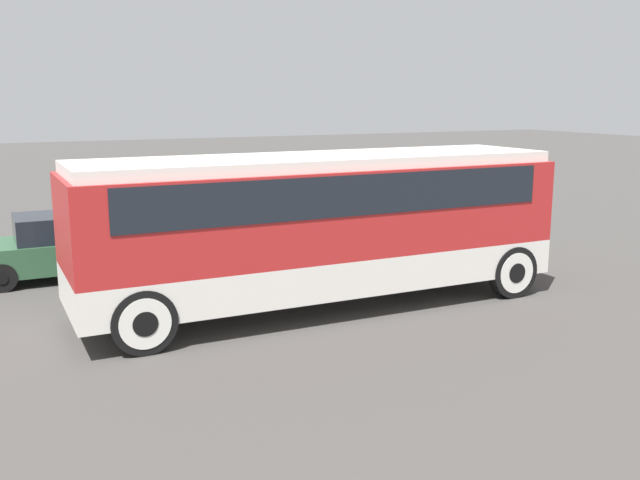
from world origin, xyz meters
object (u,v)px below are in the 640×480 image
at_px(tour_bus, 324,216).
at_px(parked_car_near, 69,246).
at_px(parked_car_mid, 380,213).
at_px(parked_car_far, 221,216).

height_order(tour_bus, parked_car_near, tour_bus).
relative_size(tour_bus, parked_car_mid, 2.37).
xyz_separation_m(parked_car_mid, parked_car_far, (-4.82, 1.28, 0.06)).
xyz_separation_m(tour_bus, parked_car_near, (-4.43, 4.94, -1.15)).
bearing_deg(parked_car_mid, parked_car_near, -172.16).
height_order(tour_bus, parked_car_mid, tour_bus).
height_order(parked_car_near, parked_car_mid, parked_car_near).
bearing_deg(tour_bus, parked_car_mid, 50.91).
bearing_deg(parked_car_mid, parked_car_far, 165.12).
xyz_separation_m(tour_bus, parked_car_far, (0.26, 7.53, -1.16)).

